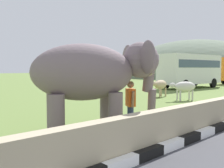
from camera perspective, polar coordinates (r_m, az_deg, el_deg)
barrier_parapet at (r=6.06m, az=6.85°, el=-11.37°), size 28.00×0.36×1.00m
elephant at (r=7.53m, az=-3.82°, el=2.39°), size 4.02×3.27×2.92m
person_handler at (r=8.21m, az=4.28°, el=-4.38°), size 0.42×0.63×1.66m
bus_white at (r=27.36m, az=17.63°, el=3.46°), size 8.15×3.15×3.50m
cow_near at (r=16.61m, az=16.36°, el=-0.67°), size 1.88×1.21×1.23m
cow_mid at (r=18.28m, az=11.09°, el=-0.21°), size 1.92×0.82×1.23m
hill_east at (r=65.16m, az=19.07°, el=1.58°), size 41.88×33.50×18.07m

